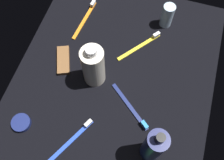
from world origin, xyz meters
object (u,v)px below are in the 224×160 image
object	(u,v)px
lotion_bottle	(154,146)
cream_tin_left	(21,123)
bodywash_bottle	(93,66)
deodorant_stick	(167,16)
toothbrush_blue	(73,139)
toothbrush_orange	(86,17)
toothbrush_navy	(132,109)
toothbrush_yellow	(142,45)
snack_bar_brown	(63,60)

from	to	relation	value
lotion_bottle	cream_tin_left	size ratio (longest dim) A/B	3.51
bodywash_bottle	cream_tin_left	size ratio (longest dim) A/B	3.10
deodorant_stick	toothbrush_blue	world-z (taller)	deodorant_stick
cream_tin_left	bodywash_bottle	bearing A→B (deg)	142.73
toothbrush_orange	toothbrush_blue	world-z (taller)	same
toothbrush_orange	toothbrush_navy	distance (cm)	38.54
toothbrush_yellow	toothbrush_navy	bearing A→B (deg)	6.95
deodorant_stick	cream_tin_left	xyz separation A→B (cm)	(49.39, -33.63, -3.75)
toothbrush_blue	lotion_bottle	bearing A→B (deg)	98.14
toothbrush_yellow	cream_tin_left	bearing A→B (deg)	-36.44
toothbrush_orange	toothbrush_yellow	size ratio (longest dim) A/B	1.21
toothbrush_orange	toothbrush_yellow	world-z (taller)	same
bodywash_bottle	toothbrush_navy	distance (cm)	17.74
toothbrush_blue	toothbrush_yellow	xyz separation A→B (cm)	(-37.59, 11.32, 0.00)
toothbrush_blue	cream_tin_left	distance (cm)	16.52
snack_bar_brown	deodorant_stick	bearing A→B (deg)	108.44
deodorant_stick	snack_bar_brown	size ratio (longest dim) A/B	0.88
toothbrush_yellow	cream_tin_left	xyz separation A→B (cm)	(37.70, -27.84, 0.21)
toothbrush_navy	toothbrush_yellow	distance (cm)	23.64
bodywash_bottle	snack_bar_brown	world-z (taller)	bodywash_bottle
toothbrush_blue	toothbrush_yellow	size ratio (longest dim) A/B	1.11
bodywash_bottle	toothbrush_orange	bearing A→B (deg)	-153.35
lotion_bottle	deodorant_stick	size ratio (longest dim) A/B	2.19
deodorant_stick	toothbrush_yellow	bearing A→B (deg)	-26.34
toothbrush_navy	snack_bar_brown	xyz separation A→B (cm)	(-9.63, -26.57, 0.14)
lotion_bottle	cream_tin_left	xyz separation A→B (cm)	(3.32, -38.93, -8.05)
toothbrush_navy	lotion_bottle	bearing A→B (deg)	37.01
snack_bar_brown	toothbrush_blue	bearing A→B (deg)	5.12
bodywash_bottle	cream_tin_left	world-z (taller)	bodywash_bottle
deodorant_stick	cream_tin_left	distance (cm)	59.87
toothbrush_orange	cream_tin_left	world-z (taller)	toothbrush_orange
deodorant_stick	toothbrush_blue	distance (cm)	52.31
cream_tin_left	toothbrush_orange	bearing A→B (deg)	173.10
toothbrush_orange	lotion_bottle	bearing A→B (deg)	40.23
deodorant_stick	snack_bar_brown	distance (cm)	39.20
toothbrush_orange	cream_tin_left	size ratio (longest dim) A/B	3.16
lotion_bottle	bodywash_bottle	world-z (taller)	lotion_bottle
lotion_bottle	toothbrush_yellow	distance (cm)	37.06
toothbrush_orange	toothbrush_blue	bearing A→B (deg)	14.70
bodywash_bottle	toothbrush_yellow	bearing A→B (deg)	144.65
toothbrush_navy	cream_tin_left	xyz separation A→B (cm)	(14.23, -30.70, 0.21)
deodorant_stick	toothbrush_navy	size ratio (longest dim) A/B	0.62
lotion_bottle	deodorant_stick	xyz separation A→B (cm)	(-46.07, -5.30, -4.30)
lotion_bottle	toothbrush_yellow	xyz separation A→B (cm)	(-34.38, -11.09, -8.26)
snack_bar_brown	toothbrush_orange	bearing A→B (deg)	154.32
bodywash_bottle	deodorant_stick	size ratio (longest dim) A/B	1.94
cream_tin_left	snack_bar_brown	bearing A→B (deg)	170.18
toothbrush_yellow	snack_bar_brown	bearing A→B (deg)	-59.72
toothbrush_yellow	snack_bar_brown	xyz separation A→B (cm)	(13.84, -23.71, 0.14)
deodorant_stick	toothbrush_blue	size ratio (longest dim) A/B	0.55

